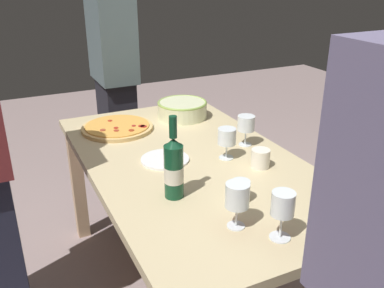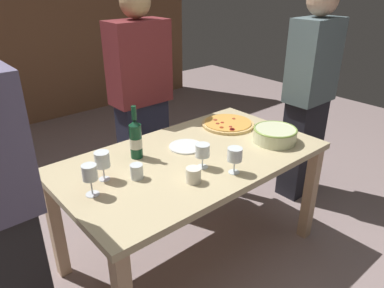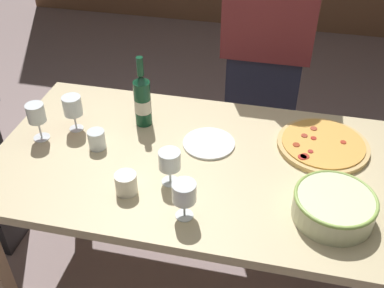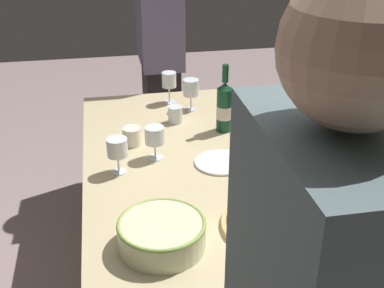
{
  "view_description": "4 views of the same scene",
  "coord_description": "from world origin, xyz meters",
  "px_view_note": "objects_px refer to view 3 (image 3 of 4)",
  "views": [
    {
      "loc": [
        -1.56,
        0.75,
        1.56
      ],
      "look_at": [
        0.0,
        0.0,
        0.83
      ],
      "focal_mm": 39.72,
      "sensor_mm": 36.0,
      "label": 1
    },
    {
      "loc": [
        -1.27,
        -1.48,
        1.75
      ],
      "look_at": [
        0.0,
        0.0,
        0.83
      ],
      "focal_mm": 33.98,
      "sensor_mm": 36.0,
      "label": 2
    },
    {
      "loc": [
        0.31,
        -1.39,
        1.93
      ],
      "look_at": [
        0.0,
        0.0,
        0.83
      ],
      "focal_mm": 43.3,
      "sensor_mm": 36.0,
      "label": 3
    },
    {
      "loc": [
        1.82,
        -0.34,
        1.77
      ],
      "look_at": [
        0.0,
        0.0,
        0.83
      ],
      "focal_mm": 47.09,
      "sensor_mm": 36.0,
      "label": 4
    }
  ],
  "objects_px": {
    "wine_glass_near_pizza": "(170,162)",
    "wine_glass_far_left": "(36,115)",
    "wine_glass_by_bottle": "(184,194)",
    "wine_glass_far_right": "(73,107)",
    "side_plate": "(209,143)",
    "wine_bottle": "(142,100)",
    "dining_table": "(192,177)",
    "pizza": "(323,145)",
    "cup_amber": "(126,183)",
    "cup_ceramic": "(97,139)",
    "person_host": "(266,49)",
    "serving_bowl": "(334,206)"
  },
  "relations": [
    {
      "from": "pizza",
      "to": "wine_glass_near_pizza",
      "type": "relative_size",
      "value": 2.63
    },
    {
      "from": "wine_glass_near_pizza",
      "to": "wine_glass_by_bottle",
      "type": "bearing_deg",
      "value": -59.87
    },
    {
      "from": "wine_glass_far_right",
      "to": "person_host",
      "type": "height_order",
      "value": "person_host"
    },
    {
      "from": "wine_glass_near_pizza",
      "to": "person_host",
      "type": "bearing_deg",
      "value": 75.62
    },
    {
      "from": "serving_bowl",
      "to": "person_host",
      "type": "xyz_separation_m",
      "value": [
        -0.33,
        1.06,
        0.04
      ]
    },
    {
      "from": "cup_amber",
      "to": "side_plate",
      "type": "bearing_deg",
      "value": 55.36
    },
    {
      "from": "cup_ceramic",
      "to": "side_plate",
      "type": "distance_m",
      "value": 0.46
    },
    {
      "from": "side_plate",
      "to": "wine_bottle",
      "type": "bearing_deg",
      "value": 163.97
    },
    {
      "from": "pizza",
      "to": "wine_glass_near_pizza",
      "type": "height_order",
      "value": "wine_glass_near_pizza"
    },
    {
      "from": "pizza",
      "to": "person_host",
      "type": "distance_m",
      "value": 0.73
    },
    {
      "from": "wine_glass_by_bottle",
      "to": "wine_glass_far_right",
      "type": "height_order",
      "value": "wine_glass_far_right"
    },
    {
      "from": "wine_glass_by_bottle",
      "to": "side_plate",
      "type": "relative_size",
      "value": 0.68
    },
    {
      "from": "cup_amber",
      "to": "cup_ceramic",
      "type": "xyz_separation_m",
      "value": [
        -0.2,
        0.23,
        -0.0
      ]
    },
    {
      "from": "wine_bottle",
      "to": "wine_glass_far_right",
      "type": "xyz_separation_m",
      "value": [
        -0.27,
        -0.11,
        -0.01
      ]
    },
    {
      "from": "wine_glass_near_pizza",
      "to": "cup_amber",
      "type": "xyz_separation_m",
      "value": [
        -0.14,
        -0.09,
        -0.06
      ]
    },
    {
      "from": "wine_glass_near_pizza",
      "to": "wine_glass_far_right",
      "type": "xyz_separation_m",
      "value": [
        -0.49,
        0.24,
        0.01
      ]
    },
    {
      "from": "wine_bottle",
      "to": "person_host",
      "type": "relative_size",
      "value": 0.19
    },
    {
      "from": "wine_glass_far_left",
      "to": "wine_glass_far_right",
      "type": "distance_m",
      "value": 0.15
    },
    {
      "from": "wine_glass_far_left",
      "to": "side_plate",
      "type": "distance_m",
      "value": 0.72
    },
    {
      "from": "wine_bottle",
      "to": "wine_glass_by_bottle",
      "type": "distance_m",
      "value": 0.59
    },
    {
      "from": "cup_amber",
      "to": "side_plate",
      "type": "height_order",
      "value": "cup_amber"
    },
    {
      "from": "cup_amber",
      "to": "cup_ceramic",
      "type": "relative_size",
      "value": 1.01
    },
    {
      "from": "pizza",
      "to": "cup_ceramic",
      "type": "distance_m",
      "value": 0.93
    },
    {
      "from": "pizza",
      "to": "wine_glass_far_left",
      "type": "bearing_deg",
      "value": -170.37
    },
    {
      "from": "dining_table",
      "to": "cup_amber",
      "type": "relative_size",
      "value": 19.66
    },
    {
      "from": "dining_table",
      "to": "pizza",
      "type": "xyz_separation_m",
      "value": [
        0.51,
        0.19,
        0.11
      ]
    },
    {
      "from": "person_host",
      "to": "cup_ceramic",
      "type": "bearing_deg",
      "value": -21.3
    },
    {
      "from": "wine_bottle",
      "to": "cup_ceramic",
      "type": "height_order",
      "value": "wine_bottle"
    },
    {
      "from": "side_plate",
      "to": "dining_table",
      "type": "bearing_deg",
      "value": -112.71
    },
    {
      "from": "wine_glass_near_pizza",
      "to": "wine_glass_far_left",
      "type": "xyz_separation_m",
      "value": [
        -0.6,
        0.15,
        0.02
      ]
    },
    {
      "from": "pizza",
      "to": "wine_glass_far_right",
      "type": "bearing_deg",
      "value": -174.52
    },
    {
      "from": "wine_glass_far_left",
      "to": "pizza",
      "type": "bearing_deg",
      "value": 9.63
    },
    {
      "from": "wine_glass_near_pizza",
      "to": "cup_amber",
      "type": "relative_size",
      "value": 1.76
    },
    {
      "from": "wine_bottle",
      "to": "person_host",
      "type": "distance_m",
      "value": 0.81
    },
    {
      "from": "wine_glass_by_bottle",
      "to": "wine_glass_far_right",
      "type": "distance_m",
      "value": 0.7
    },
    {
      "from": "side_plate",
      "to": "serving_bowl",
      "type": "bearing_deg",
      "value": -32.15
    },
    {
      "from": "wine_glass_far_right",
      "to": "cup_amber",
      "type": "relative_size",
      "value": 1.98
    },
    {
      "from": "serving_bowl",
      "to": "wine_glass_by_bottle",
      "type": "bearing_deg",
      "value": -167.67
    },
    {
      "from": "wine_glass_by_bottle",
      "to": "side_plate",
      "type": "height_order",
      "value": "wine_glass_by_bottle"
    },
    {
      "from": "pizza",
      "to": "wine_glass_by_bottle",
      "type": "xyz_separation_m",
      "value": [
        -0.47,
        -0.5,
        0.09
      ]
    },
    {
      "from": "wine_glass_near_pizza",
      "to": "cup_ceramic",
      "type": "xyz_separation_m",
      "value": [
        -0.35,
        0.14,
        -0.06
      ]
    },
    {
      "from": "pizza",
      "to": "wine_glass_near_pizza",
      "type": "bearing_deg",
      "value": -148.52
    },
    {
      "from": "serving_bowl",
      "to": "wine_glass_by_bottle",
      "type": "height_order",
      "value": "wine_glass_by_bottle"
    },
    {
      "from": "wine_glass_far_right",
      "to": "cup_ceramic",
      "type": "distance_m",
      "value": 0.19
    },
    {
      "from": "dining_table",
      "to": "wine_bottle",
      "type": "xyz_separation_m",
      "value": [
        -0.26,
        0.2,
        0.21
      ]
    },
    {
      "from": "dining_table",
      "to": "wine_glass_by_bottle",
      "type": "relative_size",
      "value": 10.75
    },
    {
      "from": "wine_glass_by_bottle",
      "to": "pizza",
      "type": "bearing_deg",
      "value": 47.0
    },
    {
      "from": "wine_bottle",
      "to": "dining_table",
      "type": "bearing_deg",
      "value": -37.43
    },
    {
      "from": "wine_bottle",
      "to": "wine_glass_far_right",
      "type": "relative_size",
      "value": 1.99
    },
    {
      "from": "cup_amber",
      "to": "side_plate",
      "type": "xyz_separation_m",
      "value": [
        0.24,
        0.35,
        -0.04
      ]
    }
  ]
}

